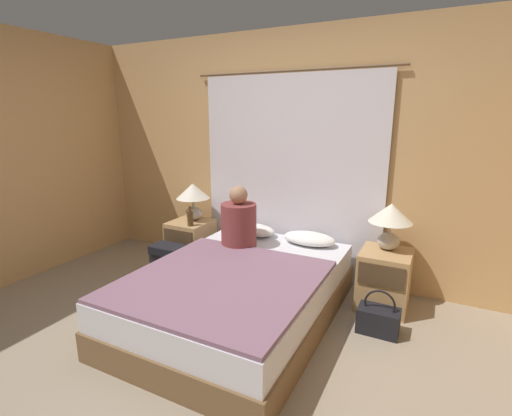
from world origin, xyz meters
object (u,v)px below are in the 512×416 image
at_px(lamp_left, 193,195).
at_px(handbag_on_floor, 378,319).
at_px(pillow_left, 252,230).
at_px(beer_bottle_on_left_stand, 190,218).
at_px(bed, 240,294).
at_px(lamp_right, 390,218).
at_px(nightstand_right, 384,279).
at_px(pillow_right, 309,239).
at_px(person_left_in_bed, 239,222).
at_px(backpack_on_floor, 168,261).
at_px(nightstand_left, 191,243).

distance_m(lamp_left, handbag_on_floor, 2.30).
height_order(pillow_left, beer_bottle_on_left_stand, beer_bottle_on_left_stand).
xyz_separation_m(bed, lamp_right, (1.05, 0.82, 0.59)).
bearing_deg(nightstand_right, bed, -144.63).
relative_size(nightstand_right, pillow_right, 1.01).
distance_m(bed, beer_bottle_on_left_stand, 1.19).
height_order(pillow_right, handbag_on_floor, pillow_right).
xyz_separation_m(bed, nightstand_right, (1.05, 0.74, 0.04)).
bearing_deg(bed, handbag_on_floor, 15.78).
xyz_separation_m(nightstand_right, pillow_right, (-0.73, 0.09, 0.24)).
relative_size(pillow_left, beer_bottle_on_left_stand, 2.38).
bearing_deg(handbag_on_floor, person_left_in_bed, 172.47).
relative_size(nightstand_right, backpack_on_floor, 1.35).
bearing_deg(lamp_right, person_left_in_bed, -165.81).
xyz_separation_m(lamp_left, backpack_on_floor, (0.03, -0.51, -0.59)).
relative_size(lamp_right, pillow_left, 0.81).
relative_size(nightstand_right, handbag_on_floor, 1.44).
xyz_separation_m(person_left_in_bed, handbag_on_floor, (1.36, -0.18, -0.57)).
xyz_separation_m(nightstand_left, pillow_right, (1.36, 0.09, 0.24)).
distance_m(lamp_right, pillow_left, 1.40).
bearing_deg(lamp_left, handbag_on_floor, -13.56).
height_order(person_left_in_bed, backpack_on_floor, person_left_in_bed).
bearing_deg(lamp_right, nightstand_left, -177.92).
bearing_deg(bed, person_left_in_bed, 119.53).
xyz_separation_m(lamp_right, pillow_right, (-0.73, 0.01, -0.30)).
xyz_separation_m(nightstand_right, person_left_in_bed, (-1.32, -0.26, 0.42)).
relative_size(lamp_left, pillow_left, 0.81).
relative_size(nightstand_left, lamp_left, 1.25).
relative_size(bed, backpack_on_floor, 5.27).
distance_m(backpack_on_floor, handbag_on_floor, 2.10).
bearing_deg(person_left_in_bed, pillow_right, 30.38).
bearing_deg(lamp_right, pillow_left, 179.49).
distance_m(nightstand_right, lamp_right, 0.55).
relative_size(lamp_right, beer_bottle_on_left_stand, 1.92).
distance_m(pillow_left, beer_bottle_on_left_stand, 0.67).
bearing_deg(bed, lamp_right, 38.04).
height_order(lamp_left, lamp_right, same).
bearing_deg(beer_bottle_on_left_stand, pillow_left, 19.13).
relative_size(nightstand_left, nightstand_right, 1.00).
xyz_separation_m(bed, nightstand_left, (-1.05, 0.74, 0.04)).
bearing_deg(backpack_on_floor, bed, -16.78).
xyz_separation_m(nightstand_right, lamp_left, (-2.10, 0.08, 0.54)).
xyz_separation_m(person_left_in_bed, backpack_on_floor, (-0.74, -0.18, -0.46)).
xyz_separation_m(lamp_right, handbag_on_floor, (0.03, -0.51, -0.69)).
bearing_deg(nightstand_left, lamp_left, 90.00).
bearing_deg(backpack_on_floor, handbag_on_floor, -0.00).
height_order(bed, lamp_right, lamp_right).
relative_size(bed, pillow_right, 3.96).
xyz_separation_m(bed, backpack_on_floor, (-1.01, 0.31, -0.00)).
bearing_deg(handbag_on_floor, lamp_left, 166.44).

